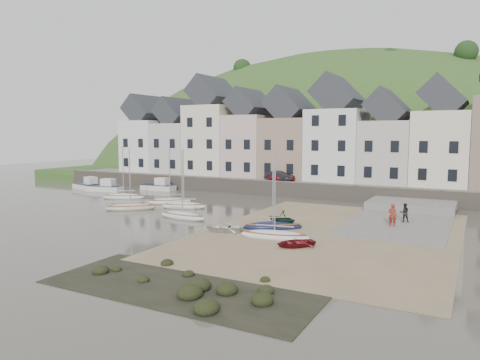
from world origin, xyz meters
The scene contains 26 objects.
ground centered at (0.00, 0.00, 0.00)m, with size 160.00×160.00×0.00m, color #433D34.
quay_land centered at (0.00, 32.00, 0.75)m, with size 90.00×30.00×1.50m, color #305120.
quay_street centered at (0.00, 20.50, 1.55)m, with size 70.00×7.00×0.10m, color slate.
seawall centered at (0.00, 17.00, 0.90)m, with size 70.00×1.20×1.80m, color slate.
beach centered at (11.00, 0.00, 0.03)m, with size 18.00×26.00×0.06m, color #80694E.
slipway centered at (15.00, 8.00, 0.06)m, with size 8.00×18.00×0.12m, color slate.
hillside centered at (-5.00, 60.00, -17.99)m, with size 134.40×84.00×84.00m.
townhouse_terrace centered at (1.76, 24.00, 7.32)m, with size 61.05×8.00×13.93m.
sailboat_0 centered at (-15.51, 6.37, 0.26)m, with size 5.09×3.47×6.32m.
sailboat_1 centered at (-8.66, 6.10, 0.26)m, with size 4.38×4.21×6.32m.
sailboat_2 centered at (-9.71, 1.04, 0.26)m, with size 4.73×4.40×6.32m.
sailboat_3 centered at (-5.55, 4.29, 0.26)m, with size 4.69×3.14×6.32m.
sailboat_4 centered at (-2.45, -0.30, 0.26)m, with size 5.06×1.95×6.32m.
sailboat_5 centered at (6.47, -0.57, 0.26)m, with size 4.83×3.78×6.32m.
sailboat_6 centered at (7.92, -3.50, 0.26)m, with size 5.33×2.35×6.32m.
motorboat_0 centered at (-22.29, 10.38, 0.58)m, with size 4.90×2.57×1.70m.
motorboat_1 centered at (-26.09, 10.77, 0.58)m, with size 5.07×2.99×1.70m.
motorboat_2 centered at (-16.82, 14.51, 0.58)m, with size 4.76×2.10×1.70m.
rowboat_white centered at (3.63, -3.32, 0.36)m, with size 2.09×2.93×0.61m, color white.
rowboat_green centered at (6.81, 0.44, 0.75)m, with size 2.26×2.62×1.38m, color #16331C.
rowboat_red centered at (10.16, -5.15, 0.34)m, with size 1.93×2.70×0.56m, color maroon.
person_red centered at (14.77, 4.38, 1.04)m, with size 0.67×0.44×1.84m, color maroon.
person_dark centered at (15.35, 6.73, 0.92)m, with size 0.78×0.61×1.61m, color black.
car_left centered at (-1.19, 19.50, 2.17)m, with size 1.36×3.37×1.15m, color maroon.
car_right centered at (-1.57, 19.50, 2.22)m, with size 1.32×3.78×1.25m, color black.
shore_rocks centered at (8.79, -15.20, 0.13)m, with size 14.00×6.00×0.77m.
Camera 1 is at (20.72, -32.70, 7.61)m, focal length 33.58 mm.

